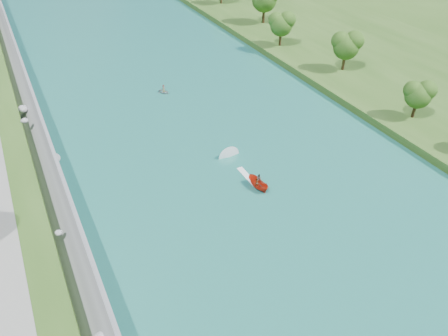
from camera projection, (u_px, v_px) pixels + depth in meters
ground at (298, 237)px, 55.17m from camera, size 260.00×260.00×0.00m
river_water at (225, 156)px, 69.50m from camera, size 55.00×240.00×0.10m
berm_east at (445, 89)px, 87.33m from camera, size 44.00×240.00×1.50m
riprap_bank at (57, 199)px, 58.37m from camera, size 4.18×236.00×4.26m
trees_east at (333, 40)px, 94.13m from camera, size 17.94×138.66×11.75m
motorboat at (252, 178)px, 63.87m from camera, size 3.60×18.85×1.94m
raft at (164, 91)px, 87.35m from camera, size 2.75×3.04×1.65m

